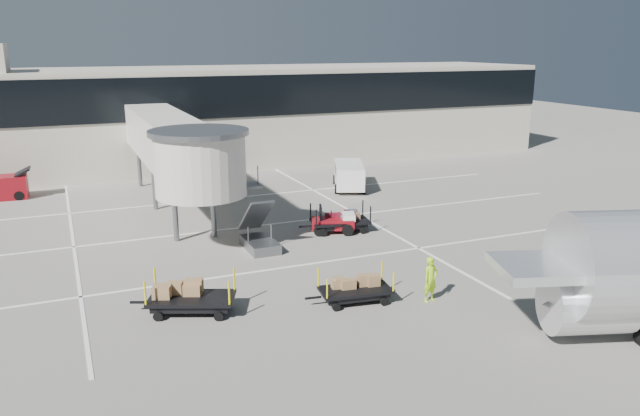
# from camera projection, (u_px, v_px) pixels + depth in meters

# --- Properties ---
(ground) EXTENTS (140.00, 140.00, 0.00)m
(ground) POSITION_uv_depth(u_px,v_px,m) (325.00, 279.00, 27.34)
(ground) COLOR #9E988D
(ground) RESTS_ON ground
(lane_markings) EXTENTS (40.00, 30.00, 0.02)m
(lane_markings) POSITION_uv_depth(u_px,v_px,m) (249.00, 225.00, 35.39)
(lane_markings) COLOR white
(lane_markings) RESTS_ON ground
(terminal) EXTENTS (64.00, 12.11, 15.20)m
(terminal) POSITION_uv_depth(u_px,v_px,m) (181.00, 115.00, 52.80)
(terminal) COLOR beige
(terminal) RESTS_ON ground
(jet_bridge) EXTENTS (5.70, 20.40, 6.03)m
(jet_bridge) POSITION_uv_depth(u_px,v_px,m) (177.00, 146.00, 35.66)
(jet_bridge) COLOR beige
(jet_bridge) RESTS_ON ground
(baggage_tug) EXTENTS (2.55, 2.11, 1.52)m
(baggage_tug) POSITION_uv_depth(u_px,v_px,m) (334.00, 223.00, 33.86)
(baggage_tug) COLOR maroon
(baggage_tug) RESTS_ON ground
(suitcase_cart) EXTENTS (3.95, 2.06, 1.51)m
(suitcase_cart) POSITION_uv_depth(u_px,v_px,m) (341.00, 222.00, 34.09)
(suitcase_cart) COLOR black
(suitcase_cart) RESTS_ON ground
(box_cart_near) EXTENTS (3.54, 1.77, 1.36)m
(box_cart_near) POSITION_uv_depth(u_px,v_px,m) (352.00, 291.00, 24.72)
(box_cart_near) COLOR black
(box_cart_near) RESTS_ON ground
(box_cart_far) EXTENTS (3.99, 2.73, 1.56)m
(box_cart_far) POSITION_uv_depth(u_px,v_px,m) (190.00, 299.00, 23.71)
(box_cart_far) COLOR black
(box_cart_far) RESTS_ON ground
(ground_worker) EXTENTS (0.75, 0.57, 1.85)m
(ground_worker) POSITION_uv_depth(u_px,v_px,m) (431.00, 279.00, 24.75)
(ground_worker) COLOR #98D516
(ground_worker) RESTS_ON ground
(minivan) EXTENTS (3.53, 5.07, 1.78)m
(minivan) POSITION_uv_depth(u_px,v_px,m) (349.00, 173.00, 44.14)
(minivan) COLOR white
(minivan) RESTS_ON ground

